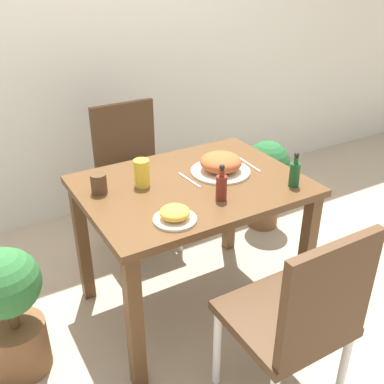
# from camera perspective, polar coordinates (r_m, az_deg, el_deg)

# --- Properties ---
(ground_plane) EXTENTS (16.00, 16.00, 0.00)m
(ground_plane) POSITION_cam_1_polar(r_m,az_deg,el_deg) (2.52, 0.00, -13.75)
(ground_plane) COLOR tan
(wall_back) EXTENTS (8.00, 0.05, 2.60)m
(wall_back) POSITION_cam_1_polar(r_m,az_deg,el_deg) (3.08, -12.88, 20.26)
(wall_back) COLOR beige
(wall_back) RESTS_ON ground_plane
(dining_table) EXTENTS (1.03, 0.77, 0.73)m
(dining_table) POSITION_cam_1_polar(r_m,az_deg,el_deg) (2.16, 0.00, -1.46)
(dining_table) COLOR brown
(dining_table) RESTS_ON ground_plane
(chair_near) EXTENTS (0.42, 0.42, 0.90)m
(chair_near) POSITION_cam_1_polar(r_m,az_deg,el_deg) (1.75, 13.44, -15.14)
(chair_near) COLOR #4C331E
(chair_near) RESTS_ON ground_plane
(chair_far) EXTENTS (0.42, 0.42, 0.90)m
(chair_far) POSITION_cam_1_polar(r_m,az_deg,el_deg) (2.79, -7.49, 2.88)
(chair_far) COLOR #4C331E
(chair_far) RESTS_ON ground_plane
(food_plate) EXTENTS (0.29, 0.29, 0.10)m
(food_plate) POSITION_cam_1_polar(r_m,az_deg,el_deg) (2.19, 3.67, 3.55)
(food_plate) COLOR beige
(food_plate) RESTS_ON dining_table
(side_plate) EXTENTS (0.18, 0.18, 0.07)m
(side_plate) POSITION_cam_1_polar(r_m,az_deg,el_deg) (1.80, -2.19, -2.90)
(side_plate) COLOR beige
(side_plate) RESTS_ON dining_table
(drink_cup) EXTENTS (0.07, 0.07, 0.09)m
(drink_cup) POSITION_cam_1_polar(r_m,az_deg,el_deg) (2.04, -11.75, 1.06)
(drink_cup) COLOR #4C331E
(drink_cup) RESTS_ON dining_table
(juice_glass) EXTENTS (0.07, 0.07, 0.13)m
(juice_glass) POSITION_cam_1_polar(r_m,az_deg,el_deg) (2.07, -6.39, 2.42)
(juice_glass) COLOR gold
(juice_glass) RESTS_ON dining_table
(sauce_bottle) EXTENTS (0.05, 0.05, 0.17)m
(sauce_bottle) POSITION_cam_1_polar(r_m,az_deg,el_deg) (1.94, 3.76, 0.73)
(sauce_bottle) COLOR maroon
(sauce_bottle) RESTS_ON dining_table
(condiment_bottle) EXTENTS (0.05, 0.05, 0.17)m
(condiment_bottle) POSITION_cam_1_polar(r_m,az_deg,el_deg) (2.10, 12.91, 2.34)
(condiment_bottle) COLOR #194C23
(condiment_bottle) RESTS_ON dining_table
(fork_utensil) EXTENTS (0.02, 0.18, 0.00)m
(fork_utensil) POSITION_cam_1_polar(r_m,az_deg,el_deg) (2.13, -0.32, 1.53)
(fork_utensil) COLOR silver
(fork_utensil) RESTS_ON dining_table
(spoon_utensil) EXTENTS (0.02, 0.20, 0.00)m
(spoon_utensil) POSITION_cam_1_polar(r_m,az_deg,el_deg) (2.31, 7.29, 3.48)
(spoon_utensil) COLOR silver
(spoon_utensil) RESTS_ON dining_table
(potted_plant_left) EXTENTS (0.30, 0.30, 0.63)m
(potted_plant_left) POSITION_cam_1_polar(r_m,az_deg,el_deg) (2.11, -22.00, -13.52)
(potted_plant_left) COLOR brown
(potted_plant_left) RESTS_ON ground_plane
(potted_plant_right) EXTENTS (0.29, 0.29, 0.62)m
(potted_plant_right) POSITION_cam_1_polar(r_m,az_deg,el_deg) (3.02, 9.39, 1.93)
(potted_plant_right) COLOR brown
(potted_plant_right) RESTS_ON ground_plane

